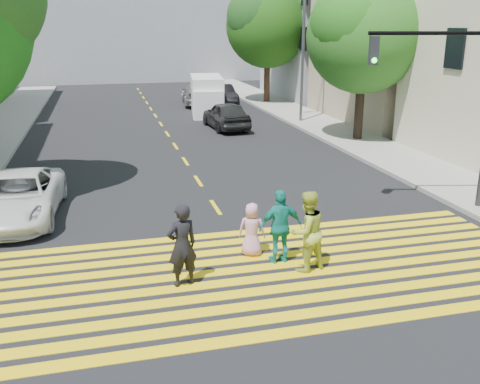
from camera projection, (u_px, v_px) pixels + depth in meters
name	position (u px, v px, depth m)	size (l,w,h in m)	color
ground	(277.00, 300.00, 10.84)	(120.00, 120.00, 0.00)	black
sidewalk_left	(2.00, 126.00, 29.13)	(3.00, 40.00, 0.15)	gray
sidewalk_right	(345.00, 136.00, 26.70)	(3.00, 60.00, 0.15)	gray
crosswalk	(259.00, 273.00, 12.01)	(13.40, 5.30, 0.01)	yellow
lane_line	(158.00, 120.00, 31.63)	(0.12, 34.40, 0.01)	yellow
building_right_tan	(424.00, 32.00, 30.48)	(10.00, 10.00, 10.00)	tan
building_right_grey	(342.00, 30.00, 40.65)	(10.00, 10.00, 10.00)	gray
backdrop_block	(128.00, 19.00, 53.42)	(30.00, 8.00, 12.00)	gray
tree_right_near	(365.00, 29.00, 24.25)	(6.63, 6.50, 7.69)	black
tree_right_far	(268.00, 21.00, 36.76)	(7.09, 6.90, 8.34)	black
pedestrian_man	(182.00, 245.00, 11.22)	(0.67, 0.44, 1.83)	black
pedestrian_woman	(307.00, 231.00, 11.94)	(0.91, 0.71, 1.87)	#B3C340
pedestrian_child	(252.00, 230.00, 12.80)	(0.64, 0.42, 1.31)	pink
pedestrian_extra	(281.00, 227.00, 12.34)	(1.04, 0.43, 1.77)	teal
white_sedan	(18.00, 197.00, 15.25)	(2.19, 4.74, 1.32)	white
dark_car_near	(226.00, 115.00, 28.64)	(1.73, 4.31, 1.47)	black
silver_car	(197.00, 94.00, 37.34)	(2.05, 5.04, 1.46)	gray
dark_car_parked	(222.00, 95.00, 37.54)	(1.45, 4.16, 1.37)	black
white_van	(207.00, 97.00, 33.28)	(2.49, 5.13, 2.32)	silver
traffic_signal	(458.00, 91.00, 15.06)	(3.67, 1.06, 5.50)	#2C2D32
street_lamp	(301.00, 27.00, 28.91)	(2.06, 0.40, 9.11)	#53565D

